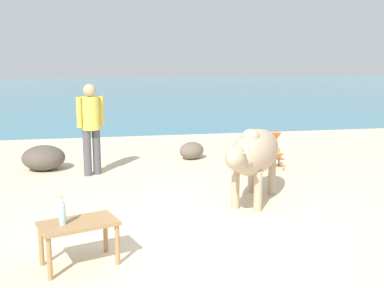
% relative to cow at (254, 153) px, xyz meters
% --- Properties ---
extents(sand_beach, '(18.00, 14.00, 0.04)m').
position_rel_cow_xyz_m(sand_beach, '(-0.77, -1.01, -0.75)').
color(sand_beach, beige).
rests_on(sand_beach, ground).
extents(water_surface, '(60.00, 36.00, 0.03)m').
position_rel_cow_xyz_m(water_surface, '(-0.77, 20.99, -0.77)').
color(water_surface, teal).
rests_on(water_surface, ground).
extents(cow, '(1.41, 1.86, 1.11)m').
position_rel_cow_xyz_m(cow, '(0.00, 0.00, 0.00)').
color(cow, tan).
rests_on(cow, sand_beach).
extents(low_bench_table, '(0.86, 0.66, 0.46)m').
position_rel_cow_xyz_m(low_bench_table, '(-2.39, -1.66, -0.35)').
color(low_bench_table, '#A37A4C').
rests_on(low_bench_table, sand_beach).
extents(bottle, '(0.07, 0.07, 0.30)m').
position_rel_cow_xyz_m(bottle, '(-2.54, -1.72, -0.15)').
color(bottle, '#A3C6D1').
rests_on(bottle, low_bench_table).
extents(deck_chair_far, '(0.67, 0.85, 0.68)m').
position_rel_cow_xyz_m(deck_chair_far, '(0.95, 2.10, -0.35)').
color(deck_chair_far, '#A37A4C').
rests_on(deck_chair_far, sand_beach).
extents(person_standing, '(0.47, 0.32, 1.62)m').
position_rel_cow_xyz_m(person_standing, '(-2.32, 2.06, 0.21)').
color(person_standing, '#4C4C51').
rests_on(person_standing, sand_beach).
extents(shore_rock_medium, '(0.84, 0.75, 0.47)m').
position_rel_cow_xyz_m(shore_rock_medium, '(-3.22, 2.59, -0.50)').
color(shore_rock_medium, brown).
rests_on(shore_rock_medium, sand_beach).
extents(shore_rock_flat, '(0.66, 0.60, 0.36)m').
position_rel_cow_xyz_m(shore_rock_flat, '(-0.34, 3.00, -0.56)').
color(shore_rock_flat, '#6B5B4C').
rests_on(shore_rock_flat, sand_beach).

